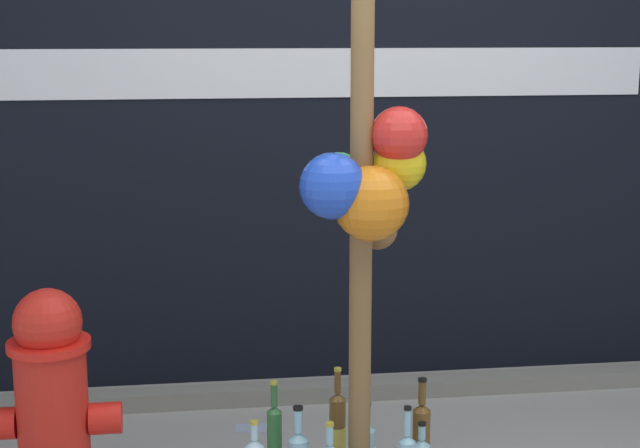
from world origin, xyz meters
The scene contains 8 objects.
building_wall centered at (0.00, 1.84, 1.80)m, with size 10.00×0.21×3.61m.
curb_strip centered at (0.00, 1.44, 0.04)m, with size 8.00×0.12×0.08m, color slate.
memorial_post centered at (-0.24, 0.43, 1.40)m, with size 0.48×0.48×2.66m.
fire_hydrant centered at (-1.35, 0.53, 0.41)m, with size 0.48×0.29×0.82m.
bottle_0 centered at (-0.29, 0.69, 0.16)m, with size 0.07×0.07×0.42m.
bottle_1 centered at (0.03, 0.61, 0.16)m, with size 0.07×0.07×0.39m.
bottle_2 centered at (-0.55, 0.61, 0.17)m, with size 0.06×0.06×0.41m.
litter_2 centered at (-0.60, 1.14, 0.00)m, with size 0.14×0.09×0.01m, color #8C99B2.
Camera 1 is at (-0.84, -2.84, 1.72)m, focal length 54.71 mm.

